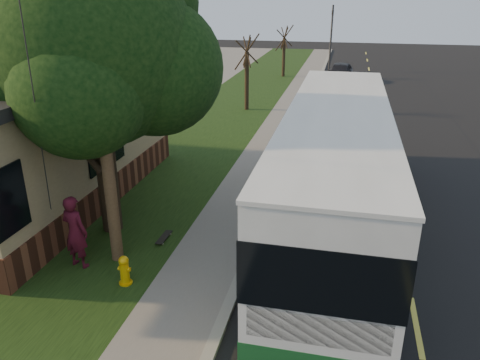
# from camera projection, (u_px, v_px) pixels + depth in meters

# --- Properties ---
(ground) EXTENTS (120.00, 120.00, 0.00)m
(ground) POSITION_uv_depth(u_px,v_px,m) (232.00, 300.00, 10.64)
(ground) COLOR black
(ground) RESTS_ON ground
(road) EXTENTS (8.00, 80.00, 0.01)m
(road) POSITION_uv_depth(u_px,v_px,m) (387.00, 166.00, 18.86)
(road) COLOR black
(road) RESTS_ON ground
(curb) EXTENTS (0.25, 80.00, 0.12)m
(curb) POSITION_uv_depth(u_px,v_px,m) (288.00, 157.00, 19.66)
(curb) COLOR gray
(curb) RESTS_ON ground
(sidewalk) EXTENTS (2.00, 80.00, 0.08)m
(sidewalk) POSITION_uv_depth(u_px,v_px,m) (265.00, 156.00, 19.87)
(sidewalk) COLOR slate
(sidewalk) RESTS_ON ground
(grass_verge) EXTENTS (5.00, 80.00, 0.07)m
(grass_verge) POSITION_uv_depth(u_px,v_px,m) (187.00, 150.00, 20.60)
(grass_verge) COLOR black
(grass_verge) RESTS_ON ground
(fire_hydrant) EXTENTS (0.32, 0.32, 0.74)m
(fire_hydrant) POSITION_uv_depth(u_px,v_px,m) (125.00, 270.00, 11.02)
(fire_hydrant) COLOR #E5AB0C
(fire_hydrant) RESTS_ON grass_verge
(utility_pole) EXTENTS (2.86, 3.21, 9.07)m
(utility_pole) POSITION_uv_depth(u_px,v_px,m) (98.00, 83.00, 10.49)
(utility_pole) COLOR #473321
(utility_pole) RESTS_ON ground
(leafy_tree) EXTENTS (6.30, 6.00, 7.80)m
(leafy_tree) POSITION_uv_depth(u_px,v_px,m) (97.00, 49.00, 11.96)
(leafy_tree) COLOR black
(leafy_tree) RESTS_ON grass_verge
(bare_tree_near) EXTENTS (1.38, 1.21, 4.31)m
(bare_tree_near) POSITION_uv_depth(u_px,v_px,m) (247.00, 74.00, 26.83)
(bare_tree_near) COLOR black
(bare_tree_near) RESTS_ON grass_verge
(bare_tree_far) EXTENTS (1.38, 1.21, 4.03)m
(bare_tree_far) POSITION_uv_depth(u_px,v_px,m) (284.00, 52.00, 37.63)
(bare_tree_far) COLOR black
(bare_tree_far) RESTS_ON grass_verge
(traffic_signal) EXTENTS (0.18, 0.22, 5.50)m
(traffic_signal) POSITION_uv_depth(u_px,v_px,m) (331.00, 34.00, 40.09)
(traffic_signal) COLOR #2D2D30
(traffic_signal) RESTS_ON ground
(transit_bus) EXTENTS (3.03, 13.11, 3.54)m
(transit_bus) POSITION_uv_depth(u_px,v_px,m) (335.00, 165.00, 13.44)
(transit_bus) COLOR silver
(transit_bus) RESTS_ON ground
(skateboarder) EXTENTS (0.78, 0.59, 1.91)m
(skateboarder) POSITION_uv_depth(u_px,v_px,m) (75.00, 232.00, 11.53)
(skateboarder) COLOR #460E1D
(skateboarder) RESTS_ON grass_verge
(skateboard_main) EXTENTS (0.22, 0.81, 0.08)m
(skateboard_main) POSITION_uv_depth(u_px,v_px,m) (164.00, 237.00, 13.12)
(skateboard_main) COLOR black
(skateboard_main) RESTS_ON grass_verge
(dumpster) EXTENTS (1.70, 1.42, 1.38)m
(dumpster) POSITION_uv_depth(u_px,v_px,m) (64.00, 168.00, 16.53)
(dumpster) COLOR #133319
(dumpster) RESTS_ON building_lot
(distant_car) EXTENTS (2.16, 4.48, 1.47)m
(distant_car) POSITION_uv_depth(u_px,v_px,m) (340.00, 72.00, 36.03)
(distant_car) COLOR black
(distant_car) RESTS_ON ground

